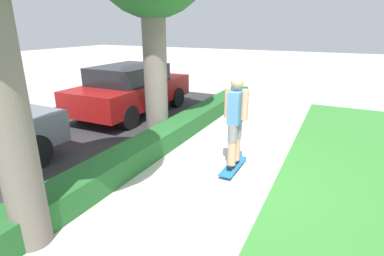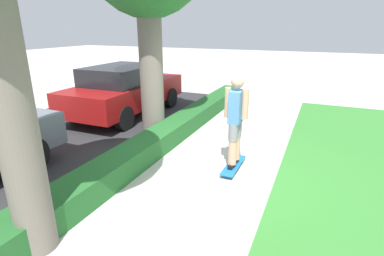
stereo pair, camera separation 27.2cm
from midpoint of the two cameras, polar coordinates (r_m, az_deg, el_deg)
ground_plane at (r=5.65m, az=6.44°, el=-8.58°), size 60.00×60.00×0.00m
street_asphalt at (r=7.97m, az=-23.15°, el=-1.67°), size 12.54×5.00×0.01m
hedge_row at (r=6.22m, az=-7.45°, el=-3.78°), size 12.54×0.60×0.43m
skateboard at (r=5.78m, az=9.20°, el=-7.22°), size 0.98×0.24×0.09m
skater_person at (r=5.45m, az=9.69°, el=1.49°), size 0.50×0.43×1.69m
parked_car_middle at (r=9.36m, az=-10.61°, el=7.36°), size 4.19×1.88×1.49m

